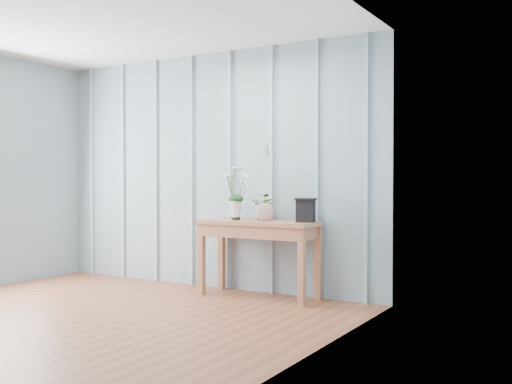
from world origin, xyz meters
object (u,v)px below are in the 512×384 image
Objects in this scene: sideboard at (259,232)px; felt_disc_vessel at (265,212)px; daisy_vase at (236,186)px; carved_box at (306,210)px.

sideboard is 7.00× the size of felt_disc_vessel.
daisy_vase is (-0.23, -0.05, 0.45)m from sideboard.
daisy_vase is at bearing -173.32° from carved_box.
daisy_vase is 2.41× the size of carved_box.
carved_box is at bearing -25.95° from felt_disc_vessel.
daisy_vase reaches higher than sideboard.
carved_box reaches higher than sideboard.
sideboard is at bearing -175.45° from carved_box.
felt_disc_vessel is at bearing 3.51° from daisy_vase.
daisy_vase is 0.76m from carved_box.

